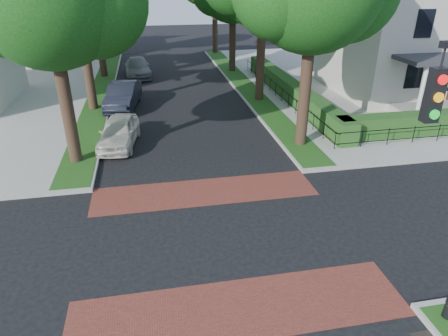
{
  "coord_description": "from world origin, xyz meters",
  "views": [
    {
      "loc": [
        -1.89,
        -10.85,
        8.08
      ],
      "look_at": [
        0.57,
        2.03,
        1.6
      ],
      "focal_mm": 32.0,
      "sensor_mm": 36.0,
      "label": 1
    }
  ],
  "objects": [
    {
      "name": "crosswalk_far",
      "position": [
        0.0,
        3.2,
        0.01
      ],
      "size": [
        9.0,
        2.2,
        0.01
      ],
      "primitive_type": "cube",
      "color": "maroon",
      "rests_on": "ground"
    },
    {
      "name": "grass_strip_ne",
      "position": [
        5.4,
        19.1,
        0.16
      ],
      "size": [
        1.6,
        29.8,
        0.02
      ],
      "primitive_type": "cube",
      "color": "#1D4213",
      "rests_on": "sidewalk_ne"
    },
    {
      "name": "house_victorian",
      "position": [
        17.51,
        15.92,
        6.02
      ],
      "size": [
        13.0,
        13.05,
        12.48
      ],
      "color": "beige",
      "rests_on": "sidewalk_ne"
    },
    {
      "name": "ground",
      "position": [
        0.0,
        0.0,
        0.0
      ],
      "size": [
        120.0,
        120.0,
        0.0
      ],
      "primitive_type": "plane",
      "color": "black",
      "rests_on": "ground"
    },
    {
      "name": "parked_car_front",
      "position": [
        -3.6,
        8.88,
        0.72
      ],
      "size": [
        2.3,
        4.45,
        1.45
      ],
      "primitive_type": "imported",
      "rotation": [
        0.0,
        0.0,
        -0.14
      ],
      "color": "silver",
      "rests_on": "ground"
    },
    {
      "name": "parked_car_middle",
      "position": [
        -3.6,
        15.36,
        0.81
      ],
      "size": [
        2.44,
        5.1,
        1.61
      ],
      "primitive_type": "imported",
      "rotation": [
        0.0,
        0.0,
        -0.15
      ],
      "color": "black",
      "rests_on": "ground"
    },
    {
      "name": "parked_car_rear",
      "position": [
        -2.7,
        24.08,
        0.74
      ],
      "size": [
        2.35,
        5.21,
        1.48
      ],
      "primitive_type": "imported",
      "rotation": [
        0.0,
        0.0,
        0.06
      ],
      "color": "slate",
      "rests_on": "ground"
    },
    {
      "name": "sidewalk_ne",
      "position": [
        19.5,
        19.0,
        0.07
      ],
      "size": [
        30.0,
        30.0,
        0.15
      ],
      "primitive_type": "cube",
      "color": "gray",
      "rests_on": "ground"
    },
    {
      "name": "grass_strip_nw",
      "position": [
        -5.4,
        19.1,
        0.16
      ],
      "size": [
        1.6,
        29.8,
        0.02
      ],
      "primitive_type": "cube",
      "color": "#1D4213",
      "rests_on": "sidewalk_nw"
    },
    {
      "name": "fence_main_road",
      "position": [
        6.9,
        15.0,
        0.6
      ],
      "size": [
        0.06,
        18.0,
        0.9
      ],
      "primitive_type": null,
      "color": "black",
      "rests_on": "sidewalk_ne"
    },
    {
      "name": "crosswalk_near",
      "position": [
        0.0,
        -3.2,
        0.01
      ],
      "size": [
        9.0,
        2.2,
        0.01
      ],
      "primitive_type": "cube",
      "color": "maroon",
      "rests_on": "ground"
    },
    {
      "name": "hedge_main_road",
      "position": [
        7.7,
        15.0,
        0.75
      ],
      "size": [
        1.0,
        18.0,
        1.2
      ],
      "primitive_type": "cube",
      "color": "#1E4819",
      "rests_on": "sidewalk_ne"
    }
  ]
}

